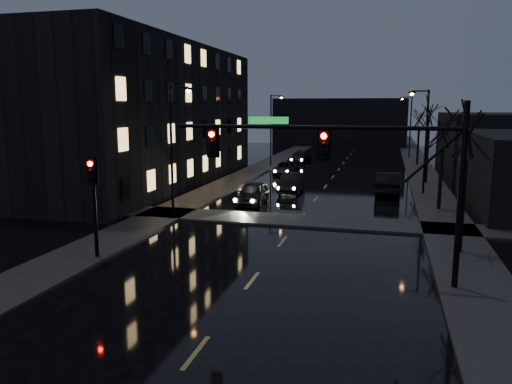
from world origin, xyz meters
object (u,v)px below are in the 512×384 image
Objects in this scene: lead_car at (389,183)px; oncoming_car_a at (252,193)px; oncoming_car_b at (292,183)px; oncoming_car_d at (300,157)px; oncoming_car_c at (286,169)px.

oncoming_car_a is at bearing 37.10° from lead_car.
oncoming_car_b is (1.74, 5.56, -0.01)m from oncoming_car_a.
lead_car reaches higher than oncoming_car_b.
oncoming_car_a is at bearing -82.86° from oncoming_car_d.
oncoming_car_c is 0.90× the size of lead_car.
oncoming_car_c is at bearing 101.90° from oncoming_car_b.
lead_car is at bearing 5.09° from oncoming_car_b.
oncoming_car_a is at bearing -109.62° from oncoming_car_b.
lead_car is at bearing -44.69° from oncoming_car_c.
oncoming_car_a is at bearing -91.14° from oncoming_car_c.
oncoming_car_d is at bearing -59.92° from lead_car.
oncoming_car_c is 13.12m from lead_car.
oncoming_car_b is 9.87m from oncoming_car_c.
oncoming_car_a is 0.93× the size of oncoming_car_d.
oncoming_car_c is at bearing 89.69° from oncoming_car_a.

